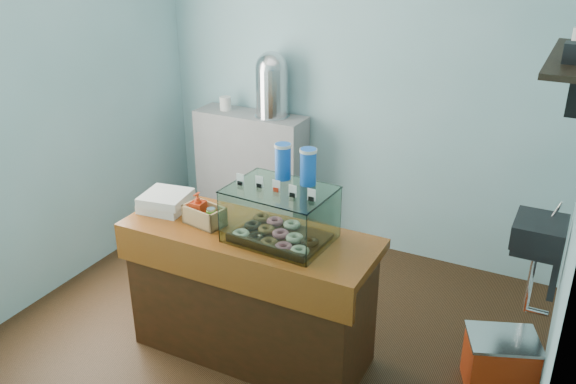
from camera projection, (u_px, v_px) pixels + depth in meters
The scene contains 9 objects.
ground at pixel (270, 330), 4.28m from camera, with size 3.50×3.50×0.00m, color black.
room_shell at pixel (271, 93), 3.58m from camera, with size 3.54×3.04×2.82m.
counter at pixel (251, 293), 3.88m from camera, with size 1.60×0.60×0.90m.
back_shelf at pixel (252, 172), 5.50m from camera, with size 1.00×0.32×1.10m, color gray.
display_case at pixel (282, 210), 3.57m from camera, with size 0.62×0.47×0.54m.
condiment_crate at pixel (203, 213), 3.78m from camera, with size 0.27×0.19×0.20m.
pastry_boxes at pixel (166, 201), 3.97m from camera, with size 0.33×0.33×0.11m.
coffee_urn at pixel (272, 83), 5.08m from camera, with size 0.30×0.30×0.56m.
red_cooler at pixel (500, 362), 3.69m from camera, with size 0.50×0.44×0.36m.
Camera 1 is at (1.70, -3.07, 2.63)m, focal length 38.00 mm.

